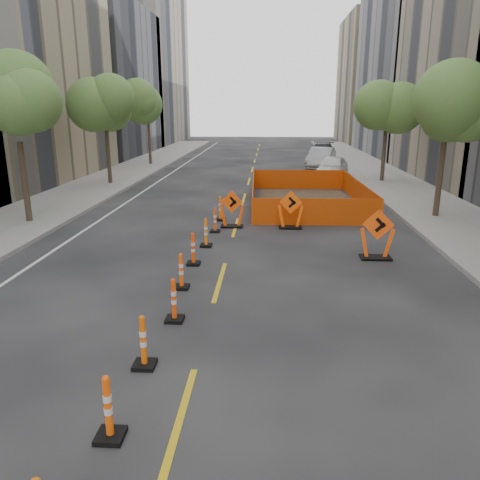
# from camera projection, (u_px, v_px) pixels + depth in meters

# --- Properties ---
(ground_plane) EXTENTS (140.00, 140.00, 0.00)m
(ground_plane) POSITION_uv_depth(u_px,v_px,m) (198.00, 356.00, 8.93)
(ground_plane) COLOR black
(sidewalk_left) EXTENTS (4.00, 90.00, 0.15)m
(sidewalk_left) POSITION_uv_depth(u_px,v_px,m) (39.00, 212.00, 20.97)
(sidewalk_left) COLOR gray
(sidewalk_left) RESTS_ON ground
(sidewalk_right) EXTENTS (4.00, 90.00, 0.15)m
(sidewalk_right) POSITION_uv_depth(u_px,v_px,m) (450.00, 217.00, 19.89)
(sidewalk_right) COLOR gray
(sidewalk_right) RESTS_ON ground
(bld_left_d) EXTENTS (12.00, 16.00, 14.00)m
(bld_left_d) POSITION_uv_depth(u_px,v_px,m) (83.00, 82.00, 45.68)
(bld_left_d) COLOR #4C4C51
(bld_left_d) RESTS_ON ground
(bld_left_e) EXTENTS (12.00, 20.00, 20.00)m
(bld_left_e) POSITION_uv_depth(u_px,v_px,m) (130.00, 64.00, 60.60)
(bld_left_e) COLOR gray
(bld_left_e) RESTS_ON ground
(bld_right_d) EXTENTS (12.00, 18.00, 20.00)m
(bld_right_d) POSITION_uv_depth(u_px,v_px,m) (439.00, 47.00, 43.78)
(bld_right_d) COLOR gray
(bld_right_d) RESTS_ON ground
(bld_right_e) EXTENTS (12.00, 14.00, 16.00)m
(bld_right_e) POSITION_uv_depth(u_px,v_px,m) (389.00, 81.00, 62.00)
(bld_right_e) COLOR tan
(bld_right_e) RESTS_ON ground
(tree_l_b) EXTENTS (2.80, 2.80, 5.95)m
(tree_l_b) POSITION_uv_depth(u_px,v_px,m) (16.00, 109.00, 17.80)
(tree_l_b) COLOR #382B1E
(tree_l_b) RESTS_ON ground
(tree_l_c) EXTENTS (2.80, 2.80, 5.95)m
(tree_l_c) POSITION_uv_depth(u_px,v_px,m) (105.00, 108.00, 27.40)
(tree_l_c) COLOR #382B1E
(tree_l_c) RESTS_ON ground
(tree_l_d) EXTENTS (2.80, 2.80, 5.95)m
(tree_l_d) POSITION_uv_depth(u_px,v_px,m) (148.00, 108.00, 37.00)
(tree_l_d) COLOR #382B1E
(tree_l_d) RESTS_ON ground
(tree_r_b) EXTENTS (2.80, 2.80, 5.95)m
(tree_r_b) POSITION_uv_depth(u_px,v_px,m) (448.00, 109.00, 18.71)
(tree_r_b) COLOR #382B1E
(tree_r_b) RESTS_ON ground
(tree_r_c) EXTENTS (2.80, 2.80, 5.95)m
(tree_r_c) POSITION_uv_depth(u_px,v_px,m) (388.00, 108.00, 28.32)
(tree_r_c) COLOR #382B1E
(tree_r_c) RESTS_ON ground
(channelizer_1) EXTENTS (0.40, 0.40, 1.02)m
(channelizer_1) POSITION_uv_depth(u_px,v_px,m) (108.00, 408.00, 6.57)
(channelizer_1) COLOR #EA4D09
(channelizer_1) RESTS_ON ground
(channelizer_2) EXTENTS (0.40, 0.40, 1.02)m
(channelizer_2) POSITION_uv_depth(u_px,v_px,m) (143.00, 341.00, 8.42)
(channelizer_2) COLOR #D65409
(channelizer_2) RESTS_ON ground
(channelizer_3) EXTENTS (0.40, 0.40, 1.01)m
(channelizer_3) POSITION_uv_depth(u_px,v_px,m) (174.00, 300.00, 10.27)
(channelizer_3) COLOR #E53D09
(channelizer_3) RESTS_ON ground
(channelizer_4) EXTENTS (0.38, 0.38, 0.96)m
(channelizer_4) POSITION_uv_depth(u_px,v_px,m) (181.00, 271.00, 12.14)
(channelizer_4) COLOR #FF4B0A
(channelizer_4) RESTS_ON ground
(channelizer_5) EXTENTS (0.39, 0.39, 1.00)m
(channelizer_5) POSITION_uv_depth(u_px,v_px,m) (193.00, 249.00, 13.99)
(channelizer_5) COLOR #EA3E09
(channelizer_5) RESTS_ON ground
(channelizer_6) EXTENTS (0.39, 0.39, 1.00)m
(channelizer_6) POSITION_uv_depth(u_px,v_px,m) (206.00, 232.00, 15.84)
(channelizer_6) COLOR #F6630A
(channelizer_6) RESTS_ON ground
(channelizer_7) EXTENTS (0.37, 0.37, 0.94)m
(channelizer_7) POSITION_uv_depth(u_px,v_px,m) (215.00, 220.00, 17.69)
(channelizer_7) COLOR #E84409
(channelizer_7) RESTS_ON ground
(channelizer_8) EXTENTS (0.41, 0.41, 1.03)m
(channelizer_8) POSITION_uv_depth(u_px,v_px,m) (220.00, 208.00, 19.54)
(channelizer_8) COLOR #FF590A
(channelizer_8) RESTS_ON ground
(chevron_sign_left) EXTENTS (1.11, 0.84, 1.47)m
(chevron_sign_left) POSITION_uv_depth(u_px,v_px,m) (232.00, 209.00, 18.36)
(chevron_sign_left) COLOR #F74B0A
(chevron_sign_left) RESTS_ON ground
(chevron_sign_center) EXTENTS (1.11, 0.83, 1.49)m
(chevron_sign_center) POSITION_uv_depth(u_px,v_px,m) (291.00, 210.00, 18.17)
(chevron_sign_center) COLOR #FF550A
(chevron_sign_center) RESTS_ON ground
(chevron_sign_right) EXTENTS (1.14, 0.78, 1.58)m
(chevron_sign_right) POSITION_uv_depth(u_px,v_px,m) (377.00, 234.00, 14.46)
(chevron_sign_right) COLOR #FF4A0A
(chevron_sign_right) RESTS_ON ground
(safety_fence) EXTENTS (5.40, 8.94, 1.10)m
(safety_fence) POSITION_uv_depth(u_px,v_px,m) (306.00, 193.00, 22.92)
(safety_fence) COLOR #D64A0B
(safety_fence) RESTS_ON ground
(parked_car_near) EXTENTS (2.90, 4.78, 1.52)m
(parked_car_near) POSITION_uv_depth(u_px,v_px,m) (332.00, 167.00, 31.02)
(parked_car_near) COLOR silver
(parked_car_near) RESTS_ON ground
(parked_car_mid) EXTENTS (2.87, 5.14, 1.61)m
(parked_car_mid) POSITION_uv_depth(u_px,v_px,m) (321.00, 158.00, 36.08)
(parked_car_mid) COLOR #9E9EA3
(parked_car_mid) RESTS_ON ground
(parked_car_far) EXTENTS (2.99, 5.60, 1.54)m
(parked_car_far) POSITION_uv_depth(u_px,v_px,m) (322.00, 152.00, 41.51)
(parked_car_far) COLOR black
(parked_car_far) RESTS_ON ground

